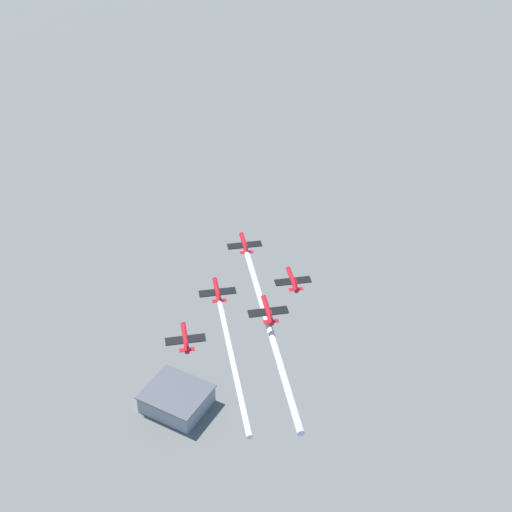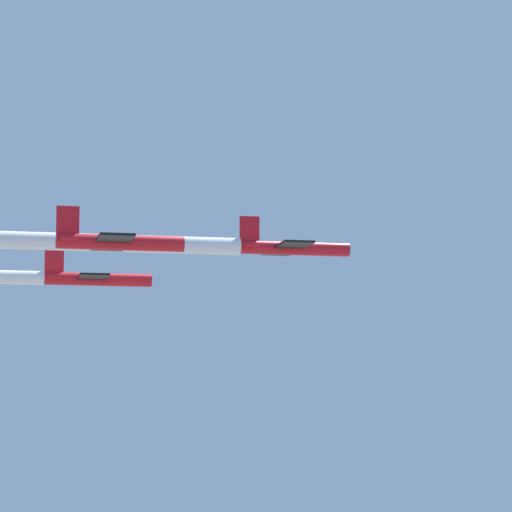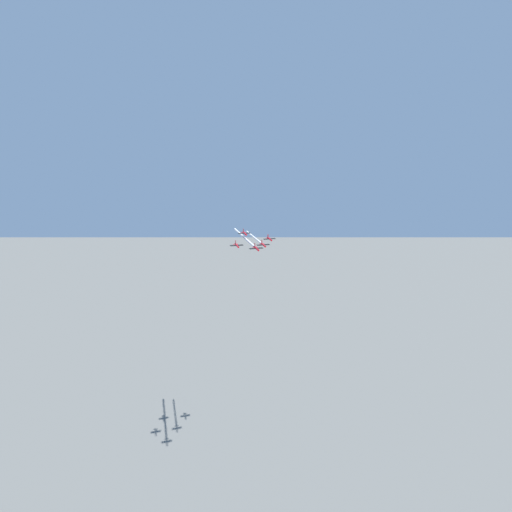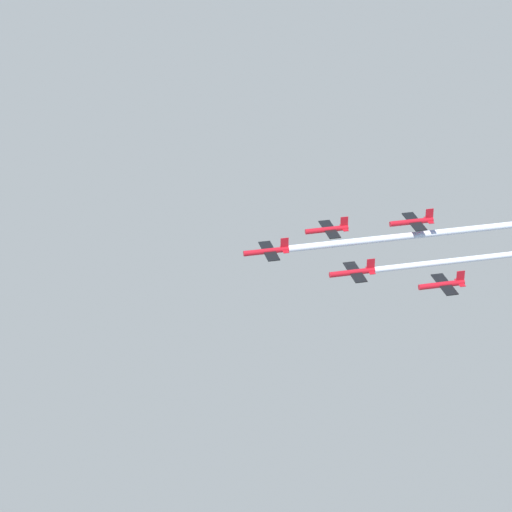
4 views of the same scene
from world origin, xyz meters
The scene contains 8 objects.
hangar centered at (-71.26, 40.19, 5.12)m, with size 29.57×25.99×10.20m.
jet_0 centered at (11.17, -34.63, 165.72)m, with size 7.47×7.57×2.82m.
jet_1 centered at (13.69, -50.52, 163.91)m, with size 7.47×7.57×2.82m.
jet_2 centered at (26.28, -40.14, 164.67)m, with size 7.47×7.57×2.82m.
jet_3 centered at (16.22, -66.41, 164.01)m, with size 7.47×7.57×2.82m.
jet_4 centered at (28.81, -56.03, 168.60)m, with size 7.47×7.57×2.82m.
smoke_trail_0 centered at (30.29, -57.82, 165.68)m, with size 34.32×41.24×1.28m.
smoke_trail_1 centered at (27.69, -67.49, 163.87)m, with size 23.93×28.69×1.11m.
Camera 1 is at (79.06, -150.48, 256.43)m, focal length 50.00 mm.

